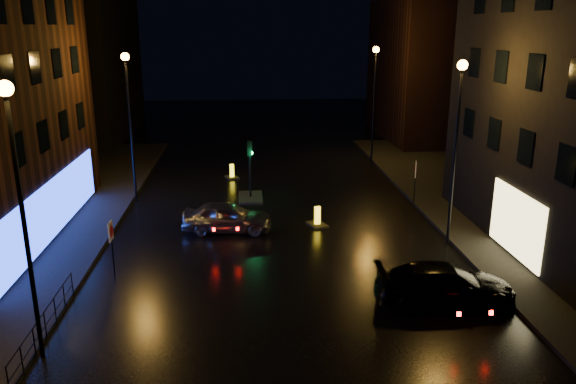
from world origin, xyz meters
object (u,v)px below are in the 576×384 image
traffic_signal (250,190)px  dark_sedan (445,285)px  road_sign_right (415,173)px  bollard_near (317,221)px  bollard_far (232,175)px  silver_hatchback (227,217)px  road_sign_left (111,236)px

traffic_signal → dark_sedan: 15.21m
dark_sedan → road_sign_right: bearing=-9.1°
dark_sedan → bollard_near: 9.31m
bollard_far → road_sign_right: road_sign_right is taller
traffic_signal → bollard_far: traffic_signal is taller
silver_hatchback → road_sign_right: (10.30, 3.12, 1.21)m
traffic_signal → bollard_near: (3.32, -4.98, -0.28)m
traffic_signal → bollard_near: 5.99m
road_sign_right → dark_sedan: bearing=96.0°
silver_hatchback → road_sign_left: 6.73m
bollard_near → road_sign_left: road_sign_left is taller
traffic_signal → road_sign_right: bearing=-14.1°
road_sign_left → bollard_near: bearing=33.2°
road_sign_left → dark_sedan: bearing=-12.3°
silver_hatchback → bollard_near: silver_hatchback is taller
traffic_signal → road_sign_right: (9.10, -2.29, 1.44)m
bollard_near → road_sign_left: (-8.94, -5.40, 1.55)m
bollard_far → dark_sedan: bearing=-87.3°
traffic_signal → road_sign_right: size_ratio=1.33×
bollard_near → road_sign_right: bearing=5.7°
bollard_near → bollard_far: 10.64m
bollard_far → road_sign_left: 15.77m
dark_sedan → silver_hatchback: bearing=46.8°
traffic_signal → road_sign_right: traffic_signal is taller
bollard_near → traffic_signal: bearing=104.4°
silver_hatchback → bollard_far: bearing=5.1°
traffic_signal → silver_hatchback: (-1.20, -5.41, 0.24)m
bollard_near → dark_sedan: bearing=-86.9°
dark_sedan → road_sign_left: 12.92m
silver_hatchback → bollard_near: bearing=-79.2°
traffic_signal → dark_sedan: (6.86, -13.57, 0.23)m
traffic_signal → dark_sedan: bearing=-63.2°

